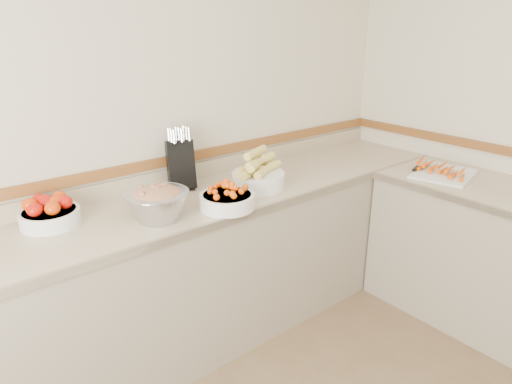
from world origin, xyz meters
TOP-DOWN VIEW (x-y plane):
  - back_wall at (0.00, 2.00)m, footprint 4.00×0.00m
  - counter_back at (0.00, 1.68)m, footprint 4.00×0.65m
  - knife_block at (0.23, 1.90)m, footprint 0.21×0.23m
  - tomato_bowl at (-0.54, 1.84)m, footprint 0.28×0.28m
  - cherry_tomato_bowl at (0.25, 1.47)m, footprint 0.30×0.30m
  - corn_bowl at (0.58, 1.61)m, footprint 0.35×0.32m
  - rhubarb_bowl at (-0.11, 1.56)m, footprint 0.32×0.32m
  - cutting_board at (1.67, 1.05)m, footprint 0.50×0.44m

SIDE VIEW (x-z plane):
  - counter_back at x=0.00m, z-range -0.09..0.99m
  - cutting_board at x=1.67m, z-range 0.89..0.95m
  - cherry_tomato_bowl at x=0.25m, z-range 0.87..1.03m
  - tomato_bowl at x=-0.54m, z-range 0.89..1.03m
  - corn_bowl at x=0.58m, z-range 0.86..1.09m
  - rhubarb_bowl at x=-0.11m, z-range 0.90..1.08m
  - knife_block at x=0.23m, z-range 0.86..1.24m
  - back_wall at x=0.00m, z-range -0.70..3.30m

